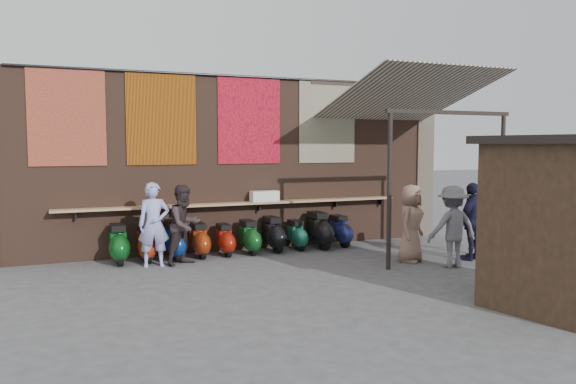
# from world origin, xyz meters

# --- Properties ---
(ground) EXTENTS (70.00, 70.00, 0.00)m
(ground) POSITION_xyz_m (0.00, 0.00, 0.00)
(ground) COLOR #474749
(ground) RESTS_ON ground
(brick_wall) EXTENTS (10.00, 0.40, 4.00)m
(brick_wall) POSITION_xyz_m (0.00, 2.70, 2.00)
(brick_wall) COLOR brown
(brick_wall) RESTS_ON ground
(pier_right) EXTENTS (0.50, 0.50, 4.00)m
(pier_right) POSITION_xyz_m (5.20, 2.70, 2.00)
(pier_right) COLOR #4C4238
(pier_right) RESTS_ON ground
(eating_counter) EXTENTS (8.00, 0.32, 0.05)m
(eating_counter) POSITION_xyz_m (0.00, 2.33, 1.10)
(eating_counter) COLOR #9E7A51
(eating_counter) RESTS_ON brick_wall
(shelf_box) EXTENTS (0.64, 0.28, 0.25)m
(shelf_box) POSITION_xyz_m (0.60, 2.30, 1.25)
(shelf_box) COLOR white
(shelf_box) RESTS_ON eating_counter
(tapestry_redgold) EXTENTS (1.50, 0.02, 2.00)m
(tapestry_redgold) POSITION_xyz_m (-3.60, 2.48, 3.00)
(tapestry_redgold) COLOR maroon
(tapestry_redgold) RESTS_ON brick_wall
(tapestry_sun) EXTENTS (1.50, 0.02, 2.00)m
(tapestry_sun) POSITION_xyz_m (-1.70, 2.48, 3.00)
(tapestry_sun) COLOR #D4640C
(tapestry_sun) RESTS_ON brick_wall
(tapestry_orange) EXTENTS (1.50, 0.02, 2.00)m
(tapestry_orange) POSITION_xyz_m (0.30, 2.48, 3.00)
(tapestry_orange) COLOR red
(tapestry_orange) RESTS_ON brick_wall
(tapestry_multi) EXTENTS (1.50, 0.02, 2.00)m
(tapestry_multi) POSITION_xyz_m (2.30, 2.48, 3.00)
(tapestry_multi) COLOR teal
(tapestry_multi) RESTS_ON brick_wall
(hang_rail) EXTENTS (9.50, 0.06, 0.06)m
(hang_rail) POSITION_xyz_m (0.00, 2.47, 3.98)
(hang_rail) COLOR black
(hang_rail) RESTS_ON brick_wall
(scooter_stool_0) EXTENTS (0.38, 0.84, 0.80)m
(scooter_stool_0) POSITION_xyz_m (-2.71, 1.99, 0.40)
(scooter_stool_0) COLOR #0B4E18
(scooter_stool_0) RESTS_ON ground
(scooter_stool_1) EXTENTS (0.35, 0.78, 0.74)m
(scooter_stool_1) POSITION_xyz_m (-2.16, 1.99, 0.37)
(scooter_stool_1) COLOR #A53116
(scooter_stool_1) RESTS_ON ground
(scooter_stool_2) EXTENTS (0.39, 0.87, 0.83)m
(scooter_stool_2) POSITION_xyz_m (-1.57, 1.97, 0.41)
(scooter_stool_2) COLOR navy
(scooter_stool_2) RESTS_ON ground
(scooter_stool_3) EXTENTS (0.35, 0.78, 0.74)m
(scooter_stool_3) POSITION_xyz_m (-1.02, 2.00, 0.37)
(scooter_stool_3) COLOR #922C0D
(scooter_stool_3) RESTS_ON ground
(scooter_stool_4) EXTENTS (0.33, 0.73, 0.69)m
(scooter_stool_4) POSITION_xyz_m (-0.46, 1.99, 0.34)
(scooter_stool_4) COLOR maroon
(scooter_stool_4) RESTS_ON ground
(scooter_stool_5) EXTENTS (0.35, 0.78, 0.74)m
(scooter_stool_5) POSITION_xyz_m (0.10, 1.95, 0.37)
(scooter_stool_5) COLOR #0F4B1A
(scooter_stool_5) RESTS_ON ground
(scooter_stool_6) EXTENTS (0.37, 0.82, 0.78)m
(scooter_stool_6) POSITION_xyz_m (0.71, 2.04, 0.39)
(scooter_stool_6) COLOR black
(scooter_stool_6) RESTS_ON ground
(scooter_stool_7) EXTENTS (0.32, 0.71, 0.68)m
(scooter_stool_7) POSITION_xyz_m (1.29, 2.03, 0.34)
(scooter_stool_7) COLOR #165B44
(scooter_stool_7) RESTS_ON ground
(scooter_stool_8) EXTENTS (0.40, 0.89, 0.85)m
(scooter_stool_8) POSITION_xyz_m (1.84, 1.97, 0.42)
(scooter_stool_8) COLOR black
(scooter_stool_8) RESTS_ON ground
(scooter_stool_9) EXTENTS (0.35, 0.77, 0.73)m
(scooter_stool_9) POSITION_xyz_m (2.43, 2.04, 0.37)
(scooter_stool_9) COLOR navy
(scooter_stool_9) RESTS_ON ground
(diner_left) EXTENTS (0.65, 0.45, 1.69)m
(diner_left) POSITION_xyz_m (-2.08, 1.45, 0.85)
(diner_left) COLOR #9B9FE2
(diner_left) RESTS_ON ground
(diner_right) EXTENTS (0.99, 0.93, 1.63)m
(diner_right) POSITION_xyz_m (-1.47, 1.40, 0.81)
(diner_right) COLOR #2F2526
(diner_right) RESTS_ON ground
(shopper_navy) EXTENTS (1.04, 0.72, 1.64)m
(shopper_navy) POSITION_xyz_m (4.25, -0.49, 0.82)
(shopper_navy) COLOR black
(shopper_navy) RESTS_ON ground
(shopper_grey) EXTENTS (1.11, 0.70, 1.63)m
(shopper_grey) POSITION_xyz_m (3.38, -0.92, 0.81)
(shopper_grey) COLOR slate
(shopper_grey) RESTS_ON ground
(shopper_tan) EXTENTS (0.94, 0.87, 1.62)m
(shopper_tan) POSITION_xyz_m (2.92, -0.16, 0.81)
(shopper_tan) COLOR #8D6B59
(shopper_tan) RESTS_ON ground
(market_stall) EXTENTS (2.57, 2.15, 2.44)m
(market_stall) POSITION_xyz_m (3.22, -3.80, 1.22)
(market_stall) COLOR black
(market_stall) RESTS_ON ground
(stall_roof) EXTENTS (2.89, 2.45, 0.12)m
(stall_roof) POSITION_xyz_m (3.22, -3.80, 2.50)
(stall_roof) COLOR black
(stall_roof) RESTS_ON market_stall
(stall_sign) EXTENTS (1.18, 0.30, 0.50)m
(stall_sign) POSITION_xyz_m (3.03, -2.95, 1.77)
(stall_sign) COLOR gold
(stall_sign) RESTS_ON market_stall
(stall_shelf) EXTENTS (1.85, 0.51, 0.06)m
(stall_shelf) POSITION_xyz_m (3.03, -2.95, 0.89)
(stall_shelf) COLOR #473321
(stall_shelf) RESTS_ON market_stall
(awning_canvas) EXTENTS (3.20, 3.28, 0.97)m
(awning_canvas) POSITION_xyz_m (3.50, 0.90, 3.55)
(awning_canvas) COLOR beige
(awning_canvas) RESTS_ON brick_wall
(awning_ledger) EXTENTS (3.30, 0.08, 0.12)m
(awning_ledger) POSITION_xyz_m (3.50, 2.49, 3.95)
(awning_ledger) COLOR #33261C
(awning_ledger) RESTS_ON brick_wall
(awning_header) EXTENTS (3.00, 0.08, 0.08)m
(awning_header) POSITION_xyz_m (3.50, -0.60, 3.08)
(awning_header) COLOR black
(awning_header) RESTS_ON awning_post_left
(awning_post_left) EXTENTS (0.09, 0.09, 3.10)m
(awning_post_left) POSITION_xyz_m (2.10, -0.60, 1.55)
(awning_post_left) COLOR black
(awning_post_left) RESTS_ON ground
(awning_post_right) EXTENTS (0.09, 0.09, 3.10)m
(awning_post_right) POSITION_xyz_m (4.90, -0.60, 1.55)
(awning_post_right) COLOR black
(awning_post_right) RESTS_ON ground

